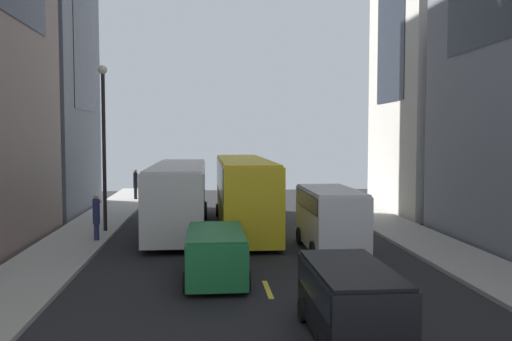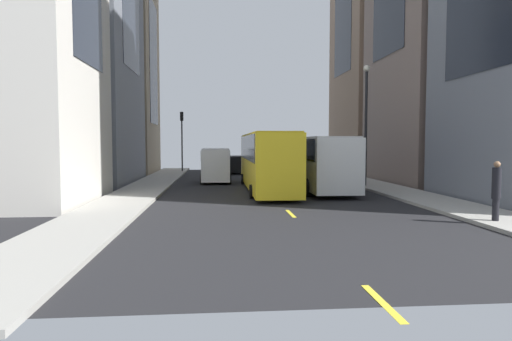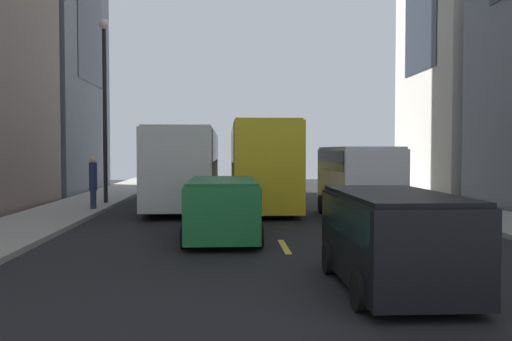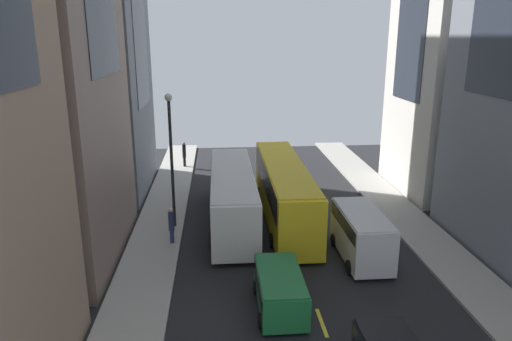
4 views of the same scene
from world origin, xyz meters
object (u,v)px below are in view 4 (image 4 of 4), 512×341
Objects in this scene: streetcar_yellow at (284,187)px; pedestrian_walking_far at (171,224)px; city_bus_white at (232,192)px; delivery_van_white at (362,232)px; pedestrian_waiting_curb at (184,153)px; car_green_0 at (280,288)px.

pedestrian_walking_far is (-6.77, -3.52, -0.87)m from streetcar_yellow.
city_bus_white reaches higher than delivery_van_white.
pedestrian_waiting_curb is 1.06× the size of pedestrian_walking_far.
pedestrian_walking_far is (-9.99, 2.48, -0.26)m from delivery_van_white.
streetcar_yellow is at bearing -148.40° from pedestrian_walking_far.
delivery_van_white is at bearing 42.18° from car_green_0.
delivery_van_white is 10.30m from pedestrian_walking_far.
delivery_van_white is 1.23× the size of car_green_0.
car_green_0 is 8.58m from pedestrian_walking_far.
city_bus_white is 0.90× the size of streetcar_yellow.
car_green_0 is 2.02× the size of pedestrian_walking_far.
city_bus_white is at bearing 139.63° from delivery_van_white.
city_bus_white is 3.32m from streetcar_yellow.
streetcar_yellow is 14.47m from pedestrian_waiting_curb.
pedestrian_waiting_curb is 16.11m from pedestrian_walking_far.
delivery_van_white is 6.53m from car_green_0.
delivery_van_white is 2.49× the size of pedestrian_walking_far.
pedestrian_walking_far is at bearing -152.54° from streetcar_yellow.
pedestrian_waiting_curb is at bearing -84.72° from pedestrian_walking_far.
car_green_0 is at bearing -80.67° from pedestrian_waiting_curb.
car_green_0 is (1.68, -9.89, -1.03)m from city_bus_white.
delivery_van_white is at bearing -40.37° from city_bus_white.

